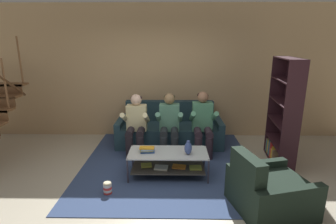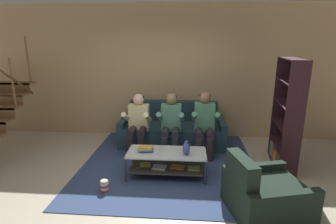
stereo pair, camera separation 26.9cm
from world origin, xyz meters
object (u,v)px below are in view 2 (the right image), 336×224
at_px(person_seated_left, 138,122).
at_px(person_seated_right, 205,122).
at_px(vase, 186,148).
at_px(armchair, 264,195).
at_px(bookshelf, 287,123).
at_px(popcorn_tub, 105,186).
at_px(coffee_table, 167,160).
at_px(person_seated_middle, 171,122).
at_px(couch, 173,130).
at_px(book_stack, 146,149).

relative_size(person_seated_left, person_seated_right, 0.95).
bearing_deg(vase, armchair, -39.18).
bearing_deg(bookshelf, popcorn_tub, -158.67).
distance_m(coffee_table, bookshelf, 2.16).
bearing_deg(popcorn_tub, bookshelf, 21.33).
bearing_deg(person_seated_middle, coffee_table, -90.22).
bearing_deg(person_seated_left, vase, -45.63).
bearing_deg(person_seated_middle, popcorn_tub, -121.03).
height_order(couch, armchair, couch).
height_order(coffee_table, armchair, armchair).
distance_m(person_seated_left, armchair, 2.63).
xyz_separation_m(person_seated_middle, armchair, (1.29, -1.76, -0.38)).
xyz_separation_m(person_seated_left, bookshelf, (2.65, -0.31, 0.13)).
bearing_deg(vase, bookshelf, 20.73).
bearing_deg(person_seated_right, person_seated_left, -179.76).
bearing_deg(book_stack, person_seated_middle, 68.88).
distance_m(armchair, popcorn_tub, 2.18).
relative_size(couch, vase, 9.71).
xyz_separation_m(coffee_table, vase, (0.31, -0.07, 0.25)).
bearing_deg(person_seated_middle, vase, -72.44).
xyz_separation_m(person_seated_middle, popcorn_tub, (-0.87, -1.44, -0.54)).
bearing_deg(person_seated_left, couch, 39.35).
height_order(coffee_table, popcorn_tub, coffee_table).
bearing_deg(popcorn_tub, person_seated_left, 80.84).
distance_m(coffee_table, vase, 0.40).
relative_size(person_seated_middle, vase, 5.25).
height_order(person_seated_right, vase, person_seated_right).
relative_size(coffee_table, bookshelf, 0.68).
distance_m(couch, person_seated_middle, 0.62).
distance_m(vase, armchair, 1.29).
bearing_deg(armchair, person_seated_left, 137.51).
height_order(person_seated_left, person_seated_right, person_seated_right).
bearing_deg(popcorn_tub, book_stack, 46.60).
xyz_separation_m(person_seated_middle, person_seated_right, (0.63, 0.00, 0.02)).
height_order(person_seated_left, armchair, person_seated_left).
bearing_deg(book_stack, person_seated_right, 42.31).
relative_size(couch, book_stack, 8.95).
xyz_separation_m(couch, bookshelf, (2.02, -0.83, 0.47)).
height_order(person_seated_middle, coffee_table, person_seated_middle).
bearing_deg(person_seated_right, vase, -108.88).
bearing_deg(popcorn_tub, armchair, -8.56).
xyz_separation_m(person_seated_middle, vase, (0.30, -0.96, -0.13)).
relative_size(coffee_table, book_stack, 5.20).
bearing_deg(person_seated_left, armchair, -42.49).
bearing_deg(vase, popcorn_tub, -157.79).
distance_m(couch, popcorn_tub, 2.15).
bearing_deg(person_seated_middle, person_seated_left, -179.80).
relative_size(coffee_table, armchair, 1.18).
relative_size(person_seated_right, armchair, 1.13).
height_order(person_seated_right, armchair, person_seated_right).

